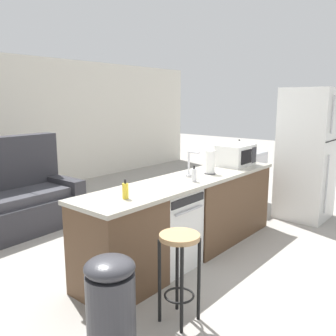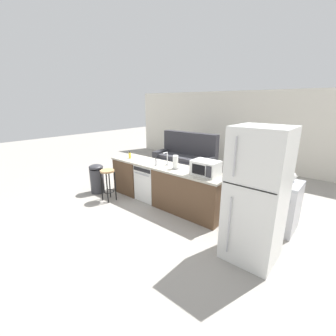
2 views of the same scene
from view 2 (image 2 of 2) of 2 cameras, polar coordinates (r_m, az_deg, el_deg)
The scene contains 15 objects.
ground_plane at distance 5.33m, azimuth -2.20°, elevation -8.35°, with size 24.00×24.00×0.00m, color gray.
wall_back at distance 8.35m, azimuth 19.45°, elevation 9.14°, with size 10.00×0.06×2.60m.
kitchen_counter at distance 5.02m, azimuth -0.23°, elevation -4.75°, with size 2.94×0.66×0.90m.
dishwasher at distance 5.33m, azimuth -4.24°, elevation -3.49°, with size 0.58×0.61×0.84m.
stove_range at distance 4.56m, azimuth 25.47°, elevation -8.24°, with size 0.76×0.68×0.90m.
refrigerator at distance 3.38m, azimuth 21.48°, elevation -6.68°, with size 0.72×0.73×1.94m.
microwave at distance 4.28m, azimuth 9.54°, elevation 0.04°, with size 0.50×0.37×0.28m.
sink_faucet at distance 4.87m, azimuth -0.29°, elevation 2.17°, with size 0.07×0.18×0.30m.
paper_towel_roll at distance 4.62m, azimuth 1.91°, elevation 1.46°, with size 0.14×0.14×0.28m.
soap_bottle at distance 4.86m, azimuth -3.09°, elevation 1.40°, with size 0.06×0.06×0.18m.
dish_soap_bottle at distance 5.58m, azimuth -9.67°, elevation 3.16°, with size 0.06×0.06×0.18m.
kettle at distance 4.47m, azimuth 28.83°, elevation -1.86°, with size 0.21×0.17×0.19m.
bar_stool at distance 5.35m, azimuth -15.03°, elevation -2.62°, with size 0.32×0.32×0.74m.
trash_bin at distance 5.96m, azimuth -17.61°, elevation -2.49°, with size 0.35×0.35×0.74m.
couch at distance 7.47m, azimuth 4.55°, elevation 2.17°, with size 2.04×0.98×1.27m.
Camera 2 is at (3.28, -3.55, 2.24)m, focal length 24.00 mm.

